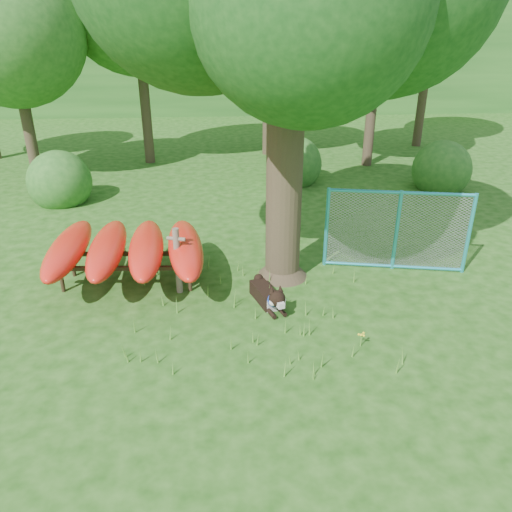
{
  "coord_description": "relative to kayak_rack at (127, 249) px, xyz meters",
  "views": [
    {
      "loc": [
        -0.38,
        -6.75,
        4.72
      ],
      "look_at": [
        0.2,
        1.2,
        1.0
      ],
      "focal_mm": 35.0,
      "sensor_mm": 36.0,
      "label": 1
    }
  ],
  "objects": [
    {
      "name": "wooden_post",
      "position": [
        1.01,
        -0.44,
        -0.06
      ],
      "size": [
        0.36,
        0.17,
        1.32
      ],
      "rotation": [
        0.0,
        0.0,
        -0.28
      ],
      "color": "brown",
      "rests_on": "ground"
    },
    {
      "name": "wooded_hillside",
      "position": [
        2.24,
        25.75,
        2.25
      ],
      "size": [
        80.0,
        12.0,
        6.0
      ],
      "primitive_type": "cube",
      "color": "#225A1D",
      "rests_on": "ground"
    },
    {
      "name": "husky_dog",
      "position": [
        2.68,
        -1.09,
        -0.55
      ],
      "size": [
        0.62,
        1.27,
        0.58
      ],
      "rotation": [
        0.0,
        0.0,
        0.31
      ],
      "color": "black",
      "rests_on": "ground"
    },
    {
      "name": "bg_tree_a",
      "position": [
        -4.26,
        7.75,
        3.73
      ],
      "size": [
        4.4,
        4.4,
        6.7
      ],
      "color": "#33291C",
      "rests_on": "ground"
    },
    {
      "name": "bg_tree_d",
      "position": [
        7.24,
        8.75,
        4.33
      ],
      "size": [
        4.8,
        4.8,
        7.5
      ],
      "color": "#33291C",
      "rests_on": "ground"
    },
    {
      "name": "shrub_right",
      "position": [
        8.74,
        5.75,
        -0.75
      ],
      "size": [
        1.8,
        1.8,
        1.8
      ],
      "primitive_type": "sphere",
      "color": "#225A1D",
      "rests_on": "ground"
    },
    {
      "name": "bg_tree_e",
      "position": [
        10.24,
        11.75,
        4.48
      ],
      "size": [
        4.6,
        4.6,
        7.55
      ],
      "color": "#33291C",
      "rests_on": "ground"
    },
    {
      "name": "kayak_rack",
      "position": [
        0.0,
        0.0,
        0.0
      ],
      "size": [
        3.11,
        3.01,
        0.99
      ],
      "rotation": [
        0.0,
        0.0,
        -0.06
      ],
      "color": "black",
      "rests_on": "ground"
    },
    {
      "name": "ground",
      "position": [
        2.24,
        -2.25,
        -0.75
      ],
      "size": [
        80.0,
        80.0,
        0.0
      ],
      "primitive_type": "plane",
      "color": "#16430D",
      "rests_on": "ground"
    },
    {
      "name": "bg_tree_c",
      "position": [
        3.74,
        10.75,
        3.35
      ],
      "size": [
        4.0,
        4.0,
        6.12
      ],
      "color": "#33291C",
      "rests_on": "ground"
    },
    {
      "name": "wildflower_clump",
      "position": [
        4.03,
        -2.47,
        -0.55
      ],
      "size": [
        0.12,
        0.1,
        0.25
      ],
      "rotation": [
        0.0,
        0.0,
        0.2
      ],
      "color": "#579330",
      "rests_on": "ground"
    },
    {
      "name": "fence_section",
      "position": [
        5.44,
        0.27,
        0.11
      ],
      "size": [
        2.9,
        0.65,
        2.86
      ],
      "rotation": [
        0.0,
        0.0,
        -0.2
      ],
      "color": "#2AA8C7",
      "rests_on": "ground"
    },
    {
      "name": "shrub_left",
      "position": [
        -2.76,
        5.25,
        -0.75
      ],
      "size": [
        1.8,
        1.8,
        1.8
      ],
      "primitive_type": "sphere",
      "color": "#225A1D",
      "rests_on": "ground"
    },
    {
      "name": "shrub_mid",
      "position": [
        4.24,
        6.75,
        -0.75
      ],
      "size": [
        1.8,
        1.8,
        1.8
      ],
      "primitive_type": "sphere",
      "color": "#225A1D",
      "rests_on": "ground"
    }
  ]
}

